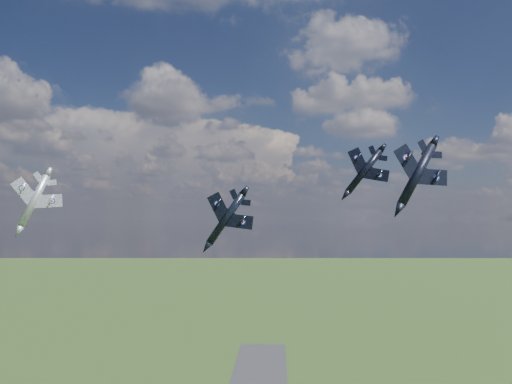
# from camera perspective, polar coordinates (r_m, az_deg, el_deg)

# --- Properties ---
(jet_lead_navy) EXTENTS (11.63, 15.19, 8.13)m
(jet_lead_navy) POSITION_cam_1_polar(r_m,az_deg,el_deg) (87.02, -3.44, -3.04)
(jet_lead_navy) COLOR black
(jet_right_navy) EXTENTS (12.09, 14.74, 7.00)m
(jet_right_navy) POSITION_cam_1_polar(r_m,az_deg,el_deg) (70.86, 17.92, 1.89)
(jet_right_navy) COLOR black
(jet_high_navy) EXTENTS (9.38, 13.07, 7.66)m
(jet_high_navy) POSITION_cam_1_polar(r_m,az_deg,el_deg) (90.16, 12.26, 2.33)
(jet_high_navy) COLOR black
(jet_left_silver) EXTENTS (12.61, 14.65, 5.96)m
(jet_left_silver) POSITION_cam_1_polar(r_m,az_deg,el_deg) (87.68, -24.03, -0.91)
(jet_left_silver) COLOR #9A9CA4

